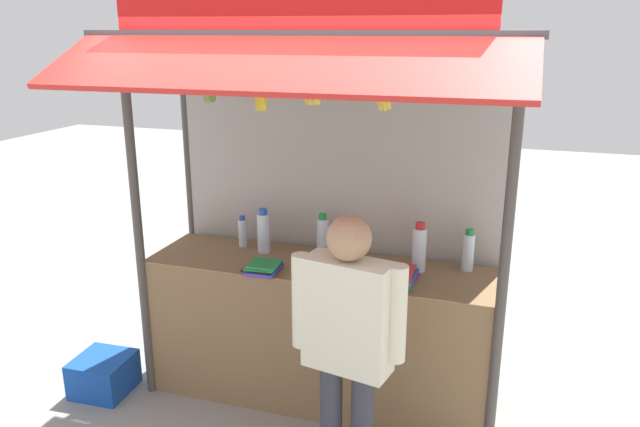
# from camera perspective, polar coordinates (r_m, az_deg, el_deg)

# --- Properties ---
(ground_plane) EXTENTS (20.00, 20.00, 0.00)m
(ground_plane) POSITION_cam_1_polar(r_m,az_deg,el_deg) (4.45, -0.00, -16.43)
(ground_plane) COLOR gray
(stall_counter) EXTENTS (2.29, 0.62, 0.96)m
(stall_counter) POSITION_cam_1_polar(r_m,az_deg,el_deg) (4.20, -0.00, -10.92)
(stall_counter) COLOR olive
(stall_counter) RESTS_ON ground
(stall_structure) EXTENTS (2.49, 1.43, 2.78)m
(stall_structure) POSITION_cam_1_polar(r_m,az_deg,el_deg) (3.87, 0.36, 5.24)
(stall_structure) COLOR #4C4742
(stall_structure) RESTS_ON ground
(water_bottle_mid_left) EXTENTS (0.09, 0.09, 0.32)m
(water_bottle_mid_left) POSITION_cam_1_polar(r_m,az_deg,el_deg) (3.91, 9.19, -3.21)
(water_bottle_mid_left) COLOR silver
(water_bottle_mid_left) RESTS_ON stall_counter
(water_bottle_rear_center) EXTENTS (0.08, 0.08, 0.29)m
(water_bottle_rear_center) POSITION_cam_1_polar(r_m,az_deg,el_deg) (4.14, 0.24, -2.07)
(water_bottle_rear_center) COLOR silver
(water_bottle_rear_center) RESTS_ON stall_counter
(water_bottle_right) EXTENTS (0.08, 0.08, 0.27)m
(water_bottle_right) POSITION_cam_1_polar(r_m,az_deg,el_deg) (3.99, 13.60, -3.42)
(water_bottle_right) COLOR silver
(water_bottle_right) RESTS_ON stall_counter
(water_bottle_mid_right) EXTENTS (0.06, 0.06, 0.22)m
(water_bottle_mid_right) POSITION_cam_1_polar(r_m,az_deg,el_deg) (4.35, -7.19, -1.72)
(water_bottle_mid_right) COLOR silver
(water_bottle_mid_right) RESTS_ON stall_counter
(water_bottle_back_right) EXTENTS (0.09, 0.09, 0.31)m
(water_bottle_back_right) POSITION_cam_1_polar(r_m,az_deg,el_deg) (4.20, -5.26, -1.72)
(water_bottle_back_right) COLOR silver
(water_bottle_back_right) RESTS_ON stall_counter
(magazine_stack_far_left) EXTENTS (0.23, 0.32, 0.07)m
(magazine_stack_far_left) POSITION_cam_1_polar(r_m,az_deg,el_deg) (3.76, 7.27, -5.86)
(magazine_stack_far_left) COLOR purple
(magazine_stack_far_left) RESTS_ON stall_counter
(magazine_stack_back_left) EXTENTS (0.22, 0.25, 0.05)m
(magazine_stack_back_left) POSITION_cam_1_polar(r_m,az_deg,el_deg) (3.91, -5.30, -5.06)
(magazine_stack_back_left) COLOR purple
(magazine_stack_back_left) RESTS_ON stall_counter
(banana_bunch_rightmost) EXTENTS (0.11, 0.10, 0.26)m
(banana_bunch_rightmost) POSITION_cam_1_polar(r_m,az_deg,el_deg) (3.32, -0.66, 11.35)
(banana_bunch_rightmost) COLOR #332D23
(banana_bunch_inner_left) EXTENTS (0.09, 0.09, 0.26)m
(banana_bunch_inner_left) POSITION_cam_1_polar(r_m,az_deg,el_deg) (3.57, -10.27, 11.13)
(banana_bunch_inner_left) COLOR #332D23
(banana_bunch_inner_right) EXTENTS (0.09, 0.09, 0.30)m
(banana_bunch_inner_right) POSITION_cam_1_polar(r_m,az_deg,el_deg) (3.43, -5.46, 10.55)
(banana_bunch_inner_right) COLOR #332D23
(banana_bunch_leftmost) EXTENTS (0.10, 0.10, 0.27)m
(banana_bunch_leftmost) POSITION_cam_1_polar(r_m,az_deg,el_deg) (3.22, 6.03, 10.70)
(banana_bunch_leftmost) COLOR #332D23
(vendor_person) EXTENTS (0.60, 0.27, 1.57)m
(vendor_person) POSITION_cam_1_polar(r_m,az_deg,el_deg) (3.19, 2.58, -11.09)
(vendor_person) COLOR #383842
(vendor_person) RESTS_ON ground
(plastic_crate) EXTENTS (0.38, 0.38, 0.26)m
(plastic_crate) POSITION_cam_1_polar(r_m,az_deg,el_deg) (4.67, -19.45, -13.90)
(plastic_crate) COLOR #194CB2
(plastic_crate) RESTS_ON ground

